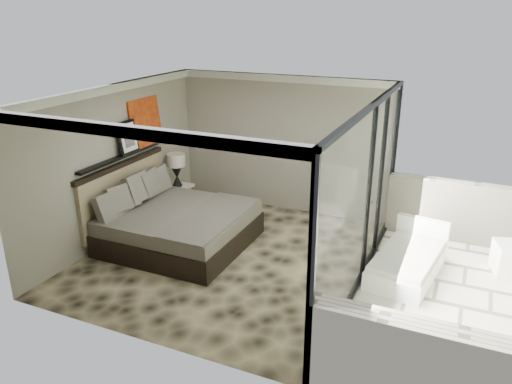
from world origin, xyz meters
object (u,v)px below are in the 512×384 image
at_px(ottoman, 511,259).
at_px(lounger, 408,261).
at_px(table_lamp, 176,166).
at_px(bed, 174,223).
at_px(nightstand, 176,196).

relative_size(ottoman, lounger, 0.27).
xyz_separation_m(table_lamp, ottoman, (6.36, -0.17, -0.71)).
xyz_separation_m(bed, lounger, (4.02, 0.59, -0.17)).
xyz_separation_m(nightstand, lounger, (4.88, -0.81, -0.07)).
bearing_deg(lounger, nightstand, 178.54).
bearing_deg(nightstand, ottoman, -19.44).
height_order(bed, lounger, bed).
bearing_deg(bed, lounger, 8.40).
xyz_separation_m(ottoman, lounger, (-1.50, -0.68, -0.04)).
xyz_separation_m(bed, nightstand, (-0.86, 1.41, -0.10)).
relative_size(nightstand, table_lamp, 0.83).
bearing_deg(lounger, table_lamp, 178.14).
height_order(nightstand, ottoman, nightstand).
height_order(bed, ottoman, bed).
bearing_deg(ottoman, bed, -167.04).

